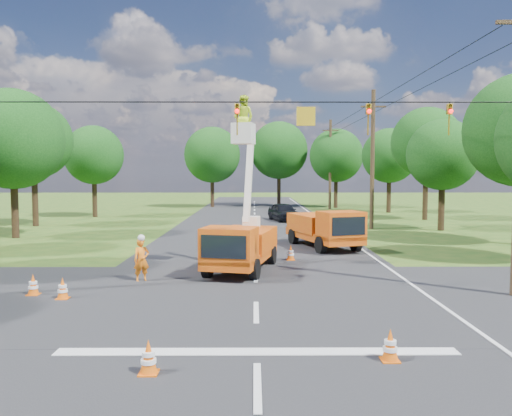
{
  "coord_description": "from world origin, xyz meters",
  "views": [
    {
      "loc": [
        -0.06,
        -14.09,
        4.03
      ],
      "look_at": [
        0.02,
        6.42,
        2.6
      ],
      "focal_mm": 35.0,
      "sensor_mm": 36.0,
      "label": 1
    }
  ],
  "objects_px": {
    "ground_worker": "(142,260)",
    "tree_left_e": "(33,141)",
    "distant_car": "(284,212)",
    "tree_left_f": "(94,155)",
    "tree_right_e": "(389,156)",
    "pole_right_mid": "(372,158)",
    "tree_far_b": "(279,150)",
    "traffic_cone_3": "(319,243)",
    "traffic_cone_2": "(291,253)",
    "tree_far_a": "(212,155)",
    "tree_right_d": "(427,142)",
    "tree_left_d": "(13,139)",
    "pole_right_far": "(330,164)",
    "traffic_cone_5": "(33,285)",
    "traffic_cone_1": "(390,346)",
    "traffic_cone_7": "(319,233)",
    "tree_right_c": "(443,155)",
    "traffic_cone_8": "(248,242)",
    "second_truck": "(325,228)",
    "traffic_cone_0": "(148,358)",
    "tree_far_c": "(336,156)",
    "bucket_truck": "(241,232)",
    "traffic_cone_4": "(63,289)"
  },
  "relations": [
    {
      "from": "traffic_cone_5",
      "to": "distant_car",
      "type": "bearing_deg",
      "value": 69.18
    },
    {
      "from": "tree_left_e",
      "to": "tree_right_e",
      "type": "distance_m",
      "value": 33.25
    },
    {
      "from": "traffic_cone_8",
      "to": "tree_far_b",
      "type": "distance_m",
      "value": 35.53
    },
    {
      "from": "traffic_cone_3",
      "to": "tree_far_b",
      "type": "xyz_separation_m",
      "value": [
        -0.37,
        35.13,
        6.45
      ]
    },
    {
      "from": "tree_far_a",
      "to": "pole_right_far",
      "type": "bearing_deg",
      "value": -12.53
    },
    {
      "from": "traffic_cone_5",
      "to": "traffic_cone_3",
      "type": "bearing_deg",
      "value": 42.33
    },
    {
      "from": "tree_left_d",
      "to": "tree_right_d",
      "type": "bearing_deg",
      "value": 21.93
    },
    {
      "from": "traffic_cone_7",
      "to": "pole_right_far",
      "type": "xyz_separation_m",
      "value": [
        4.58,
        25.59,
        4.75
      ]
    },
    {
      "from": "traffic_cone_8",
      "to": "traffic_cone_3",
      "type": "bearing_deg",
      "value": -5.38
    },
    {
      "from": "tree_right_e",
      "to": "traffic_cone_2",
      "type": "bearing_deg",
      "value": -113.27
    },
    {
      "from": "traffic_cone_1",
      "to": "bucket_truck",
      "type": "bearing_deg",
      "value": 109.11
    },
    {
      "from": "distant_car",
      "to": "traffic_cone_1",
      "type": "height_order",
      "value": "distant_car"
    },
    {
      "from": "traffic_cone_1",
      "to": "traffic_cone_3",
      "type": "height_order",
      "value": "same"
    },
    {
      "from": "bucket_truck",
      "to": "second_truck",
      "type": "relative_size",
      "value": 1.2
    },
    {
      "from": "traffic_cone_0",
      "to": "tree_far_c",
      "type": "bearing_deg",
      "value": 76.43
    },
    {
      "from": "ground_worker",
      "to": "tree_left_e",
      "type": "xyz_separation_m",
      "value": [
        -12.55,
        19.74,
        5.68
      ]
    },
    {
      "from": "pole_right_mid",
      "to": "tree_right_e",
      "type": "height_order",
      "value": "pole_right_mid"
    },
    {
      "from": "tree_far_b",
      "to": "traffic_cone_3",
      "type": "bearing_deg",
      "value": -89.4
    },
    {
      "from": "traffic_cone_3",
      "to": "traffic_cone_4",
      "type": "xyz_separation_m",
      "value": [
        -9.54,
        -10.26,
        0.0
      ]
    },
    {
      "from": "traffic_cone_3",
      "to": "tree_left_f",
      "type": "xyz_separation_m",
      "value": [
        -18.17,
        20.13,
        5.33
      ]
    },
    {
      "from": "tree_right_e",
      "to": "tree_far_c",
      "type": "distance_m",
      "value": 8.22
    },
    {
      "from": "tree_left_f",
      "to": "traffic_cone_3",
      "type": "bearing_deg",
      "value": -47.94
    },
    {
      "from": "distant_car",
      "to": "tree_far_c",
      "type": "bearing_deg",
      "value": 52.33
    },
    {
      "from": "distant_car",
      "to": "traffic_cone_8",
      "type": "relative_size",
      "value": 6.4
    },
    {
      "from": "traffic_cone_2",
      "to": "tree_left_d",
      "type": "relative_size",
      "value": 0.08
    },
    {
      "from": "tree_far_b",
      "to": "tree_left_f",
      "type": "bearing_deg",
      "value": -139.88
    },
    {
      "from": "ground_worker",
      "to": "tree_left_e",
      "type": "relative_size",
      "value": 0.17
    },
    {
      "from": "traffic_cone_0",
      "to": "tree_left_f",
      "type": "xyz_separation_m",
      "value": [
        -12.63,
        36.36,
        5.33
      ]
    },
    {
      "from": "tree_right_d",
      "to": "tree_left_d",
      "type": "bearing_deg",
      "value": -158.07
    },
    {
      "from": "second_truck",
      "to": "traffic_cone_2",
      "type": "xyz_separation_m",
      "value": [
        -2.11,
        -3.76,
        -0.75
      ]
    },
    {
      "from": "traffic_cone_0",
      "to": "traffic_cone_4",
      "type": "xyz_separation_m",
      "value": [
        -4.0,
        5.97,
        0.0
      ]
    },
    {
      "from": "traffic_cone_3",
      "to": "traffic_cone_2",
      "type": "bearing_deg",
      "value": -118.71
    },
    {
      "from": "tree_right_e",
      "to": "pole_right_mid",
      "type": "bearing_deg",
      "value": -109.46
    },
    {
      "from": "second_truck",
      "to": "tree_right_e",
      "type": "xyz_separation_m",
      "value": [
        10.05,
        24.54,
        4.71
      ]
    },
    {
      "from": "traffic_cone_3",
      "to": "tree_far_a",
      "type": "distance_m",
      "value": 34.67
    },
    {
      "from": "traffic_cone_7",
      "to": "tree_right_c",
      "type": "height_order",
      "value": "tree_right_c"
    },
    {
      "from": "traffic_cone_3",
      "to": "tree_right_d",
      "type": "xyz_separation_m",
      "value": [
        11.43,
        17.13,
        6.32
      ]
    },
    {
      "from": "traffic_cone_2",
      "to": "tree_left_f",
      "type": "xyz_separation_m",
      "value": [
        -16.43,
        23.3,
        5.33
      ]
    },
    {
      "from": "traffic_cone_2",
      "to": "pole_right_mid",
      "type": "relative_size",
      "value": 0.07
    },
    {
      "from": "pole_right_mid",
      "to": "tree_left_d",
      "type": "xyz_separation_m",
      "value": [
        -23.5,
        -5.0,
        1.02
      ]
    },
    {
      "from": "second_truck",
      "to": "traffic_cone_7",
      "type": "bearing_deg",
      "value": 69.56
    },
    {
      "from": "pole_right_far",
      "to": "tree_left_f",
      "type": "bearing_deg",
      "value": -156.77
    },
    {
      "from": "ground_worker",
      "to": "tree_far_a",
      "type": "bearing_deg",
      "value": 62.89
    },
    {
      "from": "traffic_cone_0",
      "to": "traffic_cone_2",
      "type": "distance_m",
      "value": 13.61
    },
    {
      "from": "traffic_cone_1",
      "to": "tree_far_a",
      "type": "relative_size",
      "value": 0.07
    },
    {
      "from": "bucket_truck",
      "to": "tree_far_c",
      "type": "relative_size",
      "value": 0.79
    },
    {
      "from": "distant_car",
      "to": "tree_left_f",
      "type": "distance_m",
      "value": 18.41
    },
    {
      "from": "tree_left_f",
      "to": "tree_right_d",
      "type": "relative_size",
      "value": 0.87
    },
    {
      "from": "traffic_cone_0",
      "to": "traffic_cone_1",
      "type": "bearing_deg",
      "value": 7.57
    },
    {
      "from": "tree_right_c",
      "to": "tree_far_a",
      "type": "distance_m",
      "value": 30.13
    }
  ]
}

